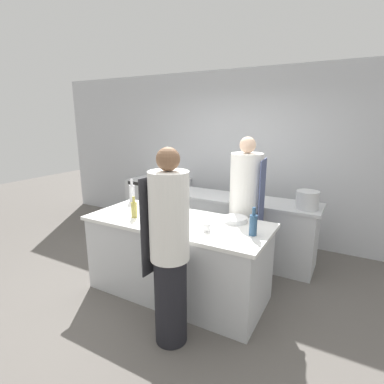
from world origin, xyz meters
The scene contains 14 objects.
ground_plane centered at (0.00, 0.00, 0.00)m, with size 16.00×16.00×0.00m, color #605B56.
wall_back centered at (0.00, 2.13, 1.40)m, with size 8.00×0.06×2.80m.
prep_counter centered at (0.00, 0.00, 0.46)m, with size 2.10×0.90×0.91m.
pass_counter centered at (0.24, 1.25, 0.46)m, with size 2.32×0.61×0.91m.
oven_range centered at (-1.47, 1.72, 0.46)m, with size 0.99×0.73×0.93m.
chef_at_prep_near centered at (0.36, -0.70, 0.91)m, with size 0.37×0.35×1.80m.
chef_at_stove centered at (0.57, 0.68, 0.91)m, with size 0.41×0.40×1.82m.
bottle_olive_oil centered at (0.89, -0.02, 1.02)m, with size 0.08×0.08×0.29m.
bottle_vinegar centered at (-0.95, 0.37, 1.03)m, with size 0.08×0.08×0.31m.
bottle_wine centered at (-0.48, -0.15, 1.01)m, with size 0.07×0.07×0.25m.
bowl_mixing_large centered at (0.60, 0.26, 0.94)m, with size 0.26×0.26×0.05m.
bowl_prep_small centered at (0.02, -0.27, 0.94)m, with size 0.19×0.19×0.06m.
cup centered at (0.44, -0.14, 0.95)m, with size 0.07×0.07×0.08m.
stockpot centered at (1.21, 1.17, 1.02)m, with size 0.28×0.28×0.23m.
Camera 1 is at (1.70, -2.71, 2.03)m, focal length 28.00 mm.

